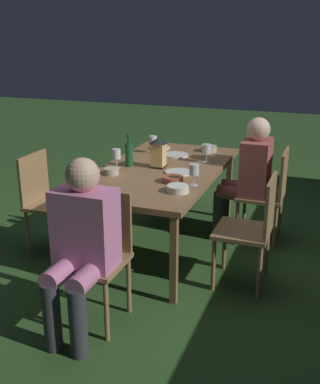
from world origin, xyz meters
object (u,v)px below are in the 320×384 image
(wine_glass_c, at_px, (194,171))
(bowl_olives, at_px, (178,188))
(chair_head_far, at_px, (97,251))
(person_in_rust, at_px, (248,173))
(wine_glass_b, at_px, (116,155))
(chair_side_right_a, at_px, (269,191))
(chair_side_right_b, at_px, (252,226))
(wine_glass_a, at_px, (153,141))
(plate_c, at_px, (160,147))
(bowl_bread, at_px, (173,179))
(chair_side_left_b, at_px, (47,198))
(dining_table, at_px, (160,174))
(plate_b, at_px, (175,155))
(bowl_dip, at_px, (209,148))
(plate_a, at_px, (179,172))
(bowl_salad, at_px, (111,171))
(green_bottle_on_table, at_px, (129,154))
(wine_glass_d, at_px, (207,150))
(lantern_centerpiece, at_px, (158,151))
(person_in_pink, at_px, (81,241))

(wine_glass_c, height_order, bowl_olives, wine_glass_c)
(chair_head_far, distance_m, person_in_rust, 1.77)
(wine_glass_b, bearing_deg, chair_side_right_a, 113.81)
(person_in_rust, height_order, wine_glass_b, person_in_rust)
(chair_side_right_b, bearing_deg, wine_glass_a, -128.54)
(plate_c, relative_size, bowl_bread, 1.21)
(chair_side_left_b, relative_size, wine_glass_c, 5.15)
(dining_table, relative_size, bowl_olives, 11.45)
(plate_b, distance_m, bowl_dip, 0.38)
(bowl_olives, bearing_deg, plate_b, -160.37)
(chair_side_right_b, xyz_separation_m, plate_a, (-0.34, -0.69, 0.25))
(bowl_olives, bearing_deg, bowl_salad, -109.55)
(chair_head_far, distance_m, chair_side_right_a, 1.85)
(dining_table, height_order, plate_c, plate_c)
(chair_side_right_a, height_order, green_bottle_on_table, green_bottle_on_table)
(chair_side_right_b, relative_size, wine_glass_c, 5.15)
(wine_glass_d, relative_size, bowl_salad, 1.32)
(wine_glass_c, distance_m, plate_a, 0.36)
(wine_glass_c, relative_size, plate_a, 0.74)
(green_bottle_on_table, height_order, bowl_bread, green_bottle_on_table)
(bowl_bread, bearing_deg, plate_c, -154.46)
(chair_side_left_b, bearing_deg, green_bottle_on_table, 122.63)
(chair_side_left_b, relative_size, plate_b, 3.51)
(chair_side_right_a, height_order, lantern_centerpiece, lantern_centerpiece)
(green_bottle_on_table, distance_m, wine_glass_a, 0.52)
(plate_c, bearing_deg, dining_table, 20.54)
(bowl_olives, xyz_separation_m, bowl_bread, (-0.22, -0.12, -0.00))
(lantern_centerpiece, bearing_deg, dining_table, 46.29)
(lantern_centerpiece, bearing_deg, plate_c, -160.56)
(chair_side_left_b, relative_size, wine_glass_b, 5.15)
(person_in_rust, bearing_deg, person_in_pink, -20.96)
(person_in_rust, xyz_separation_m, plate_b, (-0.03, -0.71, 0.10))
(chair_side_left_b, height_order, plate_c, chair_side_left_b)
(chair_head_far, height_order, wine_glass_a, wine_glass_a)
(wine_glass_d, bearing_deg, plate_c, -121.92)
(chair_side_left_b, distance_m, bowl_salad, 0.65)
(chair_side_right_b, bearing_deg, bowl_salad, -95.18)
(chair_side_right_a, xyz_separation_m, bowl_salad, (0.74, -1.21, 0.27))
(wine_glass_b, bearing_deg, bowl_dip, 145.15)
(person_in_pink, height_order, chair_side_right_a, person_in_pink)
(person_in_pink, bearing_deg, bowl_dip, 173.50)
(wine_glass_b, bearing_deg, person_in_rust, 117.62)
(bowl_olives, bearing_deg, wine_glass_b, -121.36)
(chair_side_left_b, distance_m, plate_c, 1.31)
(chair_side_left_b, relative_size, bowl_dip, 5.64)
(person_in_rust, relative_size, wine_glass_a, 6.80)
(person_in_pink, height_order, bowl_bread, person_in_pink)
(chair_side_right_b, distance_m, wine_glass_c, 0.61)
(chair_head_far, height_order, wine_glass_c, wine_glass_c)
(plate_c, xyz_separation_m, bowl_dip, (-0.04, 0.50, 0.02))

